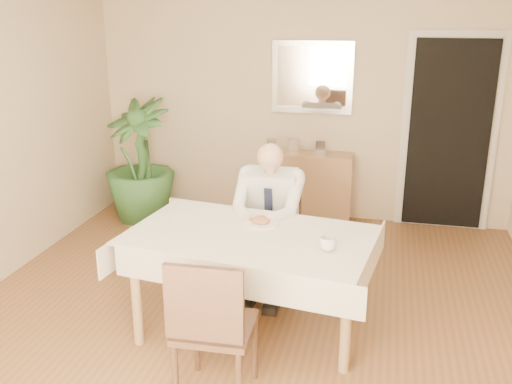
% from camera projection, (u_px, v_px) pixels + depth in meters
% --- Properties ---
extents(room, '(5.00, 5.02, 2.60)m').
position_uv_depth(room, '(244.00, 159.00, 3.83)').
color(room, brown).
rests_on(room, ground).
extents(window, '(1.34, 0.04, 1.44)m').
position_uv_depth(window, '(14.00, 339.00, 1.50)').
color(window, beige).
rests_on(window, room).
extents(doorway, '(0.96, 0.07, 2.10)m').
position_uv_depth(doorway, '(449.00, 136.00, 5.87)').
color(doorway, beige).
rests_on(doorway, ground).
extents(mirror, '(0.86, 0.04, 0.76)m').
position_uv_depth(mirror, '(312.00, 78.00, 6.01)').
color(mirror, silver).
rests_on(mirror, room).
extents(dining_table, '(1.85, 1.25, 0.75)m').
position_uv_depth(dining_table, '(250.00, 245.00, 4.03)').
color(dining_table, olive).
rests_on(dining_table, ground).
extents(chair_far, '(0.45, 0.45, 0.91)m').
position_uv_depth(chair_far, '(274.00, 222.00, 4.89)').
color(chair_far, '#412C1D').
rests_on(chair_far, ground).
extents(chair_near, '(0.46, 0.46, 0.95)m').
position_uv_depth(chair_near, '(211.00, 323.00, 3.29)').
color(chair_near, '#412C1D').
rests_on(chair_near, ground).
extents(seated_man, '(0.48, 0.72, 1.24)m').
position_uv_depth(seated_man, '(267.00, 214.00, 4.57)').
color(seated_man, silver).
rests_on(seated_man, ground).
extents(plate, '(0.26, 0.26, 0.02)m').
position_uv_depth(plate, '(261.00, 223.00, 4.18)').
color(plate, white).
rests_on(plate, dining_table).
extents(food, '(0.14, 0.14, 0.06)m').
position_uv_depth(food, '(261.00, 220.00, 4.18)').
color(food, brown).
rests_on(food, dining_table).
extents(knife, '(0.01, 0.13, 0.01)m').
position_uv_depth(knife, '(265.00, 224.00, 4.11)').
color(knife, silver).
rests_on(knife, dining_table).
extents(fork, '(0.01, 0.13, 0.01)m').
position_uv_depth(fork, '(254.00, 223.00, 4.13)').
color(fork, silver).
rests_on(fork, dining_table).
extents(coffee_mug, '(0.13, 0.13, 0.09)m').
position_uv_depth(coffee_mug, '(328.00, 244.00, 3.73)').
color(coffee_mug, white).
rests_on(coffee_mug, dining_table).
extents(sideboard, '(0.97, 0.38, 0.76)m').
position_uv_depth(sideboard, '(307.00, 187.00, 6.24)').
color(sideboard, olive).
rests_on(sideboard, ground).
extents(photo_frame_left, '(0.10, 0.02, 0.14)m').
position_uv_depth(photo_frame_left, '(272.00, 145.00, 6.21)').
color(photo_frame_left, silver).
rests_on(photo_frame_left, sideboard).
extents(photo_frame_center, '(0.10, 0.02, 0.14)m').
position_uv_depth(photo_frame_center, '(293.00, 145.00, 6.19)').
color(photo_frame_center, silver).
rests_on(photo_frame_center, sideboard).
extents(photo_frame_right, '(0.10, 0.02, 0.14)m').
position_uv_depth(photo_frame_right, '(320.00, 147.00, 6.10)').
color(photo_frame_right, silver).
rests_on(photo_frame_right, sideboard).
extents(potted_palm, '(0.98, 0.98, 1.34)m').
position_uv_depth(potted_palm, '(139.00, 161.00, 6.20)').
color(potted_palm, '#2C5726').
rests_on(potted_palm, ground).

